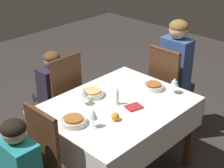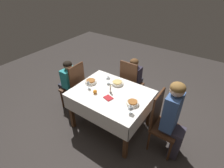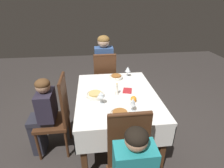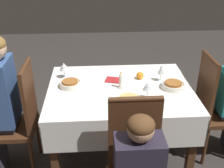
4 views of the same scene
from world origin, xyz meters
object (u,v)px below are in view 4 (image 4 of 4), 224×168
(bowl_east, at_px, (70,84))
(wine_glass_west, at_px, (161,70))
(chair_west, at_px, (214,106))
(wine_glass_east, at_px, (64,67))
(bowl_north, at_px, (129,100))
(bowl_west, at_px, (173,85))
(orange_fruit, at_px, (140,76))
(chair_east, at_px, (20,117))
(napkin_red_folded, at_px, (113,80))
(chair_north, at_px, (135,166))
(candle_centerpiece, at_px, (121,82))
(dining_table, at_px, (120,98))
(wine_glass_north, at_px, (148,87))

(bowl_east, xyz_separation_m, wine_glass_west, (-0.80, -0.05, 0.08))
(chair_west, distance_m, wine_glass_east, 1.40)
(bowl_north, xyz_separation_m, bowl_west, (-0.40, -0.22, 0.00))
(wine_glass_west, bearing_deg, orange_fruit, -16.40)
(bowl_east, xyz_separation_m, bowl_north, (-0.47, 0.31, -0.00))
(wine_glass_west, bearing_deg, chair_east, 8.55)
(bowl_west, distance_m, wine_glass_west, 0.18)
(orange_fruit, bearing_deg, chair_west, 165.75)
(wine_glass_east, xyz_separation_m, napkin_red_folded, (-0.44, 0.09, -0.10))
(bowl_east, bearing_deg, chair_east, 16.85)
(chair_east, height_order, chair_north, same)
(bowl_north, relative_size, wine_glass_west, 1.29)
(orange_fruit, distance_m, napkin_red_folded, 0.25)
(bowl_west, relative_size, candle_centerpiece, 1.32)
(chair_north, xyz_separation_m, bowl_west, (-0.41, -0.68, 0.24))
(candle_centerpiece, distance_m, napkin_red_folded, 0.16)
(wine_glass_west, relative_size, orange_fruit, 2.40)
(dining_table, xyz_separation_m, chair_north, (-0.04, 0.72, -0.11))
(chair_north, bearing_deg, wine_glass_north, 73.13)
(dining_table, height_order, chair_west, chair_west)
(dining_table, relative_size, napkin_red_folded, 7.91)
(bowl_east, bearing_deg, wine_glass_north, 158.02)
(candle_centerpiece, relative_size, napkin_red_folded, 0.97)
(wine_glass_east, distance_m, napkin_red_folded, 0.46)
(bowl_north, height_order, wine_glass_north, wine_glass_north)
(wine_glass_north, distance_m, candle_centerpiece, 0.28)
(chair_east, bearing_deg, wine_glass_north, 83.41)
(wine_glass_north, distance_m, wine_glass_west, 0.35)
(dining_table, distance_m, chair_east, 0.87)
(chair_north, xyz_separation_m, napkin_red_folded, (0.09, -0.86, 0.21))
(wine_glass_west, bearing_deg, bowl_east, 3.92)
(candle_centerpiece, bearing_deg, dining_table, -9.81)
(napkin_red_folded, bearing_deg, chair_west, 170.72)
(chair_north, bearing_deg, napkin_red_folded, 96.09)
(bowl_north, height_order, orange_fruit, orange_fruit)
(wine_glass_west, relative_size, candle_centerpiece, 1.05)
(dining_table, bearing_deg, bowl_east, -6.78)
(dining_table, height_order, chair_north, chair_north)
(bowl_east, height_order, wine_glass_west, wine_glass_west)
(bowl_north, distance_m, bowl_west, 0.46)
(chair_north, distance_m, wine_glass_north, 0.63)
(bowl_west, distance_m, napkin_red_folded, 0.53)
(dining_table, height_order, napkin_red_folded, napkin_red_folded)
(bowl_west, bearing_deg, chair_north, 59.07)
(chair_east, distance_m, chair_north, 1.10)
(napkin_red_folded, bearing_deg, wine_glass_west, 175.56)
(wine_glass_east, relative_size, wine_glass_north, 1.00)
(napkin_red_folded, bearing_deg, candle_centerpiece, 111.76)
(chair_west, height_order, bowl_west, chair_west)
(wine_glass_west, bearing_deg, candle_centerpiece, 16.13)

